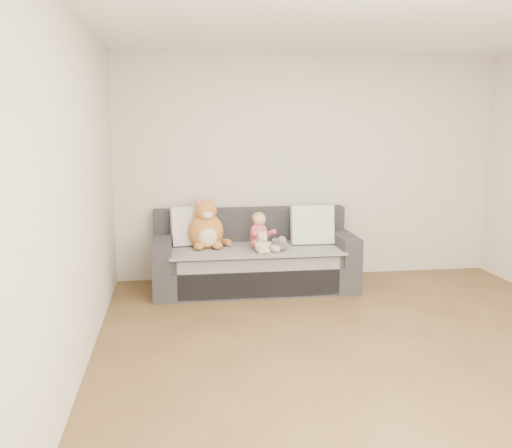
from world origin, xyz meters
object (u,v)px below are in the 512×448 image
Objects in this scene: toddler at (260,234)px; plush_cat at (206,228)px; teddy_bear at (262,244)px; sofa at (254,260)px; sippy_cup at (263,246)px.

toddler is 0.59m from plush_cat.
sofa is at bearing 72.95° from teddy_bear.
toddler is at bearing 64.63° from teddy_bear.
teddy_bear is at bearing -112.04° from toddler.
sofa is at bearing 85.26° from toddler.
teddy_bear is (0.04, -0.38, 0.26)m from sofa.
sippy_cup is at bearing -78.24° from sofa.
plush_cat reaches higher than sofa.
teddy_bear is (0.56, -0.36, -0.12)m from plush_cat.
sofa is 21.23× the size of sippy_cup.
plush_cat is (-0.57, 0.16, 0.04)m from toddler.
toddler is (0.05, -0.18, 0.33)m from sofa.
sofa reaches higher than sippy_cup.
toddler reaches higher than teddy_bear.
sippy_cup is at bearing -31.44° from plush_cat.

